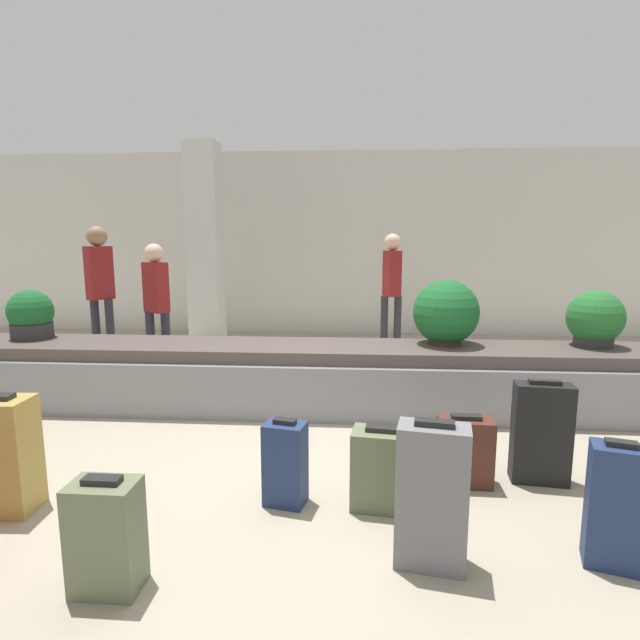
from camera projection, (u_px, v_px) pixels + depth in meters
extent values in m
plane|color=#9E937F|center=(306.00, 473.00, 3.61)|extent=(18.00, 18.00, 0.00)
cube|color=beige|center=(337.00, 244.00, 8.86)|extent=(18.00, 0.06, 3.20)
cube|color=gray|center=(320.00, 382.00, 5.00)|extent=(8.64, 0.94, 0.52)
cube|color=#4C423D|center=(320.00, 351.00, 4.95)|extent=(8.30, 0.78, 0.12)
cube|color=silver|center=(205.00, 244.00, 8.09)|extent=(0.50, 0.50, 3.20)
cube|color=black|center=(541.00, 433.00, 3.44)|extent=(0.40, 0.22, 0.70)
cube|color=black|center=(545.00, 382.00, 3.38)|extent=(0.21, 0.08, 0.03)
cube|color=slate|center=(432.00, 496.00, 2.54)|extent=(0.39, 0.26, 0.75)
cube|color=black|center=(435.00, 423.00, 2.48)|extent=(0.21, 0.10, 0.03)
cube|color=#A3843D|center=(0.00, 456.00, 3.06)|extent=(0.41, 0.28, 0.72)
cube|color=navy|center=(285.00, 464.00, 3.16)|extent=(0.29, 0.23, 0.53)
cube|color=black|center=(285.00, 421.00, 3.12)|extent=(0.15, 0.09, 0.03)
cube|color=navy|center=(615.00, 507.00, 2.54)|extent=(0.31, 0.25, 0.65)
cube|color=black|center=(622.00, 444.00, 2.49)|extent=(0.16, 0.10, 0.03)
cube|color=#472319|center=(465.00, 452.00, 3.42)|extent=(0.37, 0.22, 0.47)
cube|color=black|center=(466.00, 417.00, 3.38)|extent=(0.20, 0.08, 0.03)
cube|color=#5B6647|center=(381.00, 469.00, 3.12)|extent=(0.39, 0.28, 0.50)
cube|color=black|center=(382.00, 429.00, 3.08)|extent=(0.21, 0.11, 0.03)
cube|color=#5B6647|center=(106.00, 537.00, 2.38)|extent=(0.32, 0.22, 0.54)
cube|color=black|center=(102.00, 480.00, 2.33)|extent=(0.18, 0.08, 0.03)
cylinder|color=#4C2319|center=(445.00, 337.00, 4.98)|extent=(0.32, 0.32, 0.14)
sphere|color=#195B28|center=(446.00, 312.00, 4.94)|extent=(0.65, 0.65, 0.65)
cylinder|color=#2D2D2D|center=(593.00, 339.00, 4.89)|extent=(0.36, 0.36, 0.14)
sphere|color=#236B2D|center=(595.00, 317.00, 4.85)|extent=(0.53, 0.53, 0.53)
cylinder|color=#2D2D2D|center=(32.00, 330.00, 5.28)|extent=(0.41, 0.41, 0.16)
sphere|color=#195B28|center=(30.00, 311.00, 5.25)|extent=(0.45, 0.45, 0.45)
cylinder|color=#282833|center=(151.00, 342.00, 6.29)|extent=(0.11, 0.11, 0.78)
cylinder|color=#282833|center=(166.00, 343.00, 6.28)|extent=(0.11, 0.11, 0.78)
cube|color=maroon|center=(156.00, 287.00, 6.17)|extent=(0.36, 0.33, 0.62)
sphere|color=beige|center=(154.00, 253.00, 6.11)|extent=(0.23, 0.23, 0.23)
cylinder|color=#282833|center=(96.00, 332.00, 6.75)|extent=(0.11, 0.11, 0.89)
cylinder|color=#282833|center=(111.00, 332.00, 6.73)|extent=(0.11, 0.11, 0.89)
cube|color=maroon|center=(99.00, 273.00, 6.61)|extent=(0.33, 0.37, 0.70)
sphere|color=#936B4C|center=(97.00, 236.00, 6.54)|extent=(0.26, 0.26, 0.26)
cylinder|color=#282833|center=(384.00, 324.00, 7.50)|extent=(0.11, 0.11, 0.85)
cylinder|color=#282833|center=(397.00, 324.00, 7.48)|extent=(0.11, 0.11, 0.85)
cube|color=maroon|center=(392.00, 273.00, 7.37)|extent=(0.27, 0.36, 0.67)
sphere|color=beige|center=(393.00, 242.00, 7.30)|extent=(0.25, 0.25, 0.25)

